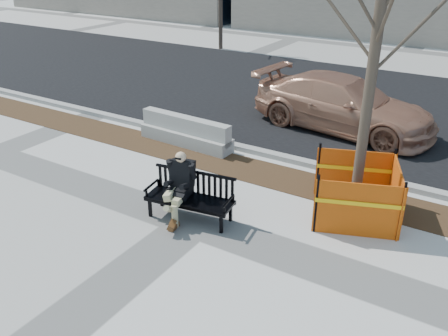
% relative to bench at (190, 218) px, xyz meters
% --- Properties ---
extents(ground, '(120.00, 120.00, 0.00)m').
position_rel_bench_xyz_m(ground, '(0.14, -0.09, 0.00)').
color(ground, beige).
rests_on(ground, ground).
extents(mulch_strip, '(40.00, 1.20, 0.02)m').
position_rel_bench_xyz_m(mulch_strip, '(0.14, 2.51, 0.00)').
color(mulch_strip, '#47301C').
rests_on(mulch_strip, ground).
extents(asphalt_street, '(60.00, 10.40, 0.01)m').
position_rel_bench_xyz_m(asphalt_street, '(0.14, 8.71, 0.00)').
color(asphalt_street, black).
rests_on(asphalt_street, ground).
extents(curb, '(60.00, 0.25, 0.12)m').
position_rel_bench_xyz_m(curb, '(0.14, 3.46, 0.06)').
color(curb, '#9E9B93').
rests_on(curb, ground).
extents(bench, '(1.80, 0.88, 0.92)m').
position_rel_bench_xyz_m(bench, '(0.00, 0.00, 0.00)').
color(bench, black).
rests_on(bench, ground).
extents(seated_man, '(0.70, 1.01, 1.31)m').
position_rel_bench_xyz_m(seated_man, '(-0.23, 0.01, 0.00)').
color(seated_man, black).
rests_on(seated_man, ground).
extents(tree_fence, '(3.00, 3.00, 5.84)m').
position_rel_bench_xyz_m(tree_fence, '(2.65, 1.77, 0.00)').
color(tree_fence, '#EF550C').
rests_on(tree_fence, ground).
extents(sedan, '(5.38, 2.72, 1.50)m').
position_rel_bench_xyz_m(sedan, '(0.84, 6.24, 0.00)').
color(sedan, '#AB7457').
rests_on(sedan, ground).
extents(jersey_barrier_left, '(2.73, 0.67, 0.78)m').
position_rel_bench_xyz_m(jersey_barrier_left, '(-2.26, 3.00, 0.00)').
color(jersey_barrier_left, '#A6A49B').
rests_on(jersey_barrier_left, ground).
extents(far_tree_left, '(2.66, 2.66, 5.90)m').
position_rel_bench_xyz_m(far_tree_left, '(-8.10, 14.07, 0.00)').
color(far_tree_left, '#42342A').
rests_on(far_tree_left, ground).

